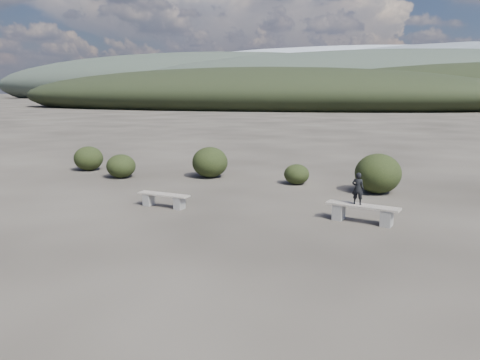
% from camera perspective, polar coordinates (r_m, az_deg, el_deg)
% --- Properties ---
extents(ground, '(1200.00, 1200.00, 0.00)m').
position_cam_1_polar(ground, '(10.37, -6.37, -9.42)').
color(ground, '#292520').
rests_on(ground, ground).
extents(bench_left, '(1.76, 0.60, 0.43)m').
position_cam_1_polar(bench_left, '(14.79, -9.28, -2.30)').
color(bench_left, slate).
rests_on(bench_left, ground).
extents(bench_right, '(2.04, 0.87, 0.50)m').
position_cam_1_polar(bench_right, '(13.32, 14.68, -3.78)').
color(bench_right, slate).
rests_on(bench_right, ground).
extents(seated_person, '(0.35, 0.25, 0.89)m').
position_cam_1_polar(seated_person, '(13.22, 14.17, -1.01)').
color(seated_person, black).
rests_on(seated_person, bench_right).
extents(shrub_a, '(1.21, 1.21, 0.99)m').
position_cam_1_polar(shrub_a, '(20.19, -14.30, 1.65)').
color(shrub_a, black).
rests_on(shrub_a, ground).
extents(shrub_b, '(1.50, 1.50, 1.29)m').
position_cam_1_polar(shrub_b, '(19.67, -3.69, 2.18)').
color(shrub_b, black).
rests_on(shrub_b, ground).
extents(shrub_c, '(0.99, 0.99, 0.79)m').
position_cam_1_polar(shrub_c, '(18.34, 6.92, 0.71)').
color(shrub_c, black).
rests_on(shrub_c, ground).
extents(shrub_d, '(1.62, 1.62, 1.42)m').
position_cam_1_polar(shrub_d, '(17.24, 16.47, 0.76)').
color(shrub_d, black).
rests_on(shrub_d, ground).
extents(shrub_f, '(1.31, 1.31, 1.11)m').
position_cam_1_polar(shrub_f, '(22.52, -17.98, 2.52)').
color(shrub_f, black).
rests_on(shrub_f, ground).
extents(mountain_ridges, '(500.00, 400.00, 56.00)m').
position_cam_1_polar(mountain_ridges, '(348.25, 15.32, 11.55)').
color(mountain_ridges, black).
rests_on(mountain_ridges, ground).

